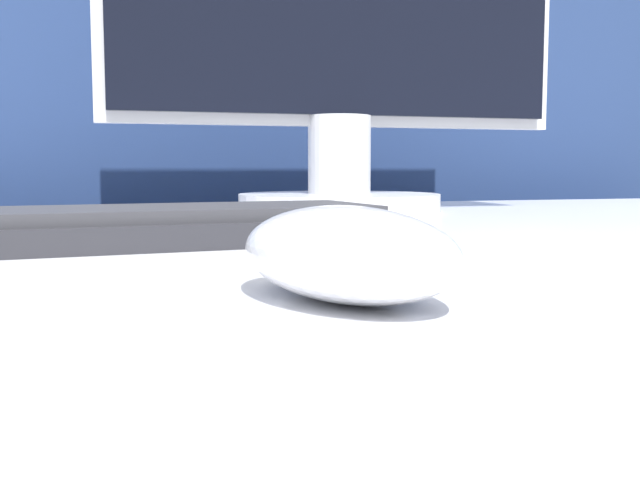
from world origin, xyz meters
TOP-DOWN VIEW (x-y plane):
  - partition_panel at (0.00, 0.66)m, footprint 5.00×0.03m
  - computer_mouse_near at (-0.02, -0.21)m, footprint 0.09×0.12m
  - keyboard at (-0.10, 0.02)m, footprint 0.37×0.15m

SIDE VIEW (x-z plane):
  - partition_panel at x=0.00m, z-range 0.00..1.31m
  - keyboard at x=-0.10m, z-range 0.73..0.76m
  - computer_mouse_near at x=-0.02m, z-range 0.73..0.77m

